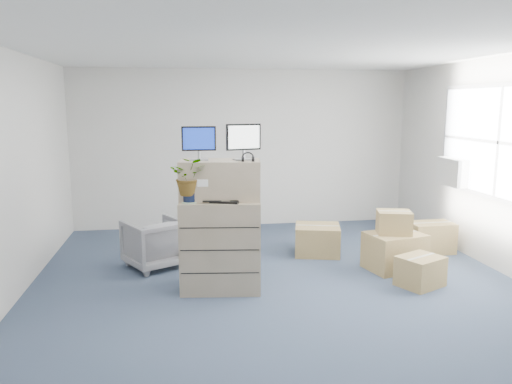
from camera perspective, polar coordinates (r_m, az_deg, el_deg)
The scene contains 18 objects.
ground at distance 5.91m, azimuth 3.13°, elevation -11.74°, with size 7.00×7.00×0.00m, color #283648.
wall_back at distance 8.98m, azimuth -1.47°, elevation 4.98°, with size 6.00×0.02×2.80m, color beige.
window at distance 7.18m, azimuth 26.20°, elevation 5.10°, with size 0.07×2.72×1.52m.
ac_unit at distance 7.94m, azimuth 21.71°, elevation 2.15°, with size 0.24×0.60×0.40m, color white.
filing_cabinet_lower at distance 5.95m, azimuth -4.06°, elevation -6.07°, with size 0.93×0.57×1.08m, color gray.
filing_cabinet_upper at distance 5.84m, azimuth -4.13°, elevation 1.39°, with size 0.93×0.46×0.46m, color gray.
monitor_left at distance 5.82m, azimuth -6.55°, elevation 5.79°, with size 0.40×0.15×0.39m.
monitor_right at distance 5.79m, azimuth -1.43°, elevation 5.98°, with size 0.42×0.21×0.42m.
headphones at distance 5.66m, azimuth -0.93°, elevation 3.90°, with size 0.14×0.14×0.02m, color black.
keyboard at distance 5.71m, azimuth -4.13°, elevation -1.04°, with size 0.46×0.19×0.02m, color black.
mouse at distance 5.69m, azimuth -1.28°, elevation -1.01°, with size 0.10×0.06×0.04m, color silver.
water_bottle at distance 5.82m, azimuth -3.26°, elevation 0.34°, with size 0.07×0.07×0.26m, color #93969B.
phone_dock at distance 5.86m, azimuth -4.28°, elevation -0.42°, with size 0.07×0.06×0.14m.
external_drive at distance 5.97m, azimuth -0.99°, elevation -0.33°, with size 0.22×0.17×0.07m, color black.
tissue_box at distance 5.92m, azimuth -0.83°, elevation 0.37°, with size 0.25×0.13×0.09m, color #3E8AD5.
potted_plant at distance 5.69m, azimuth -7.65°, elevation 1.19°, with size 0.48×0.51×0.42m.
office_chair at distance 6.92m, azimuth -11.54°, elevation -5.50°, with size 0.70×0.66×0.72m, color slate.
cardboard_boxes at distance 7.18m, azimuth 14.28°, elevation -5.90°, with size 2.40×2.14×0.80m.
Camera 1 is at (-1.16, -5.36, 2.19)m, focal length 35.00 mm.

